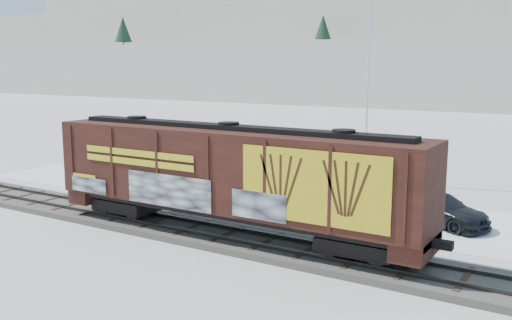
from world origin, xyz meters
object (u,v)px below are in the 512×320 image
Objects in this scene: flagpole at (369,107)px; car_silver at (217,183)px; hopper_railcar at (229,173)px; car_dark at (438,208)px; car_white at (328,205)px.

car_silver is (-5.99, -8.15, -4.12)m from flagpole.
hopper_railcar is 3.58× the size of car_silver.
flagpole is at bearing 87.24° from hopper_railcar.
car_dark is at bearing 46.77° from hopper_railcar.
car_silver is at bearing 129.61° from hopper_railcar.
car_dark is at bearing -101.21° from car_silver.
car_white is at bearing 69.14° from hopper_railcar.
hopper_railcar is 1.33× the size of flagpole.
car_dark is (7.05, 7.50, -2.24)m from hopper_railcar.
car_dark reaches higher than car_white.
flagpole is 10.92m from car_silver.
hopper_railcar is 4.28× the size of car_white.
car_silver is 7.47m from car_white.
car_dark is (4.91, 1.89, 0.08)m from car_white.
flagpole is 2.69× the size of car_silver.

